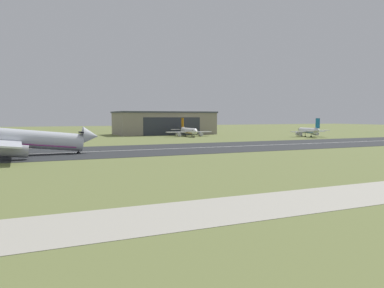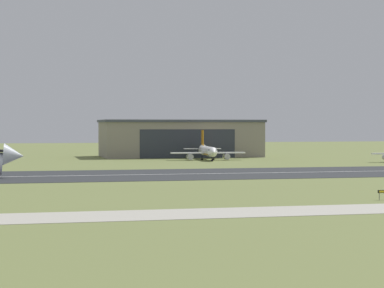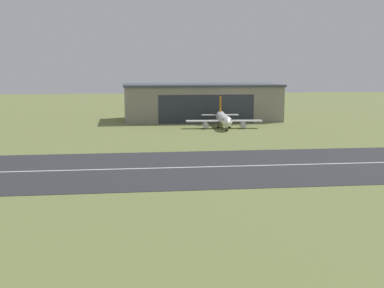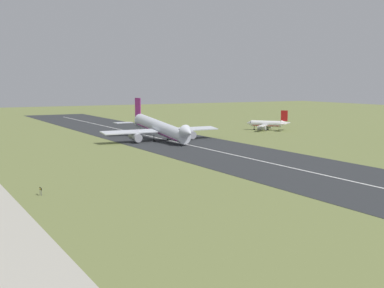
# 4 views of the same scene
# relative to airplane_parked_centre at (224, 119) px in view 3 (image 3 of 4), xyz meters

# --- Properties ---
(ground_plane) EXTENTS (736.31, 736.31, 0.00)m
(ground_plane) POSITION_rel_airplane_parked_centre_xyz_m (-14.53, -119.51, -2.86)
(ground_plane) COLOR olive
(runway_strip) EXTENTS (496.31, 40.00, 0.06)m
(runway_strip) POSITION_rel_airplane_parked_centre_xyz_m (-14.53, -68.32, -2.83)
(runway_strip) COLOR #2B2D30
(runway_strip) RESTS_ON ground_plane
(runway_centreline) EXTENTS (446.68, 0.70, 0.01)m
(runway_centreline) POSITION_rel_airplane_parked_centre_xyz_m (-14.53, -68.32, -2.79)
(runway_centreline) COLOR silver
(runway_centreline) RESTS_ON runway_strip
(hangar_building) EXTENTS (58.12, 28.13, 13.54)m
(hangar_building) POSITION_rel_airplane_parked_centre_xyz_m (-3.13, 29.15, 3.93)
(hangar_building) COLOR gray
(hangar_building) RESTS_ON ground_plane
(airplane_parked_centre) EXTENTS (24.97, 25.18, 9.91)m
(airplane_parked_centre) POSITION_rel_airplane_parked_centre_xyz_m (0.00, 0.00, 0.00)
(airplane_parked_centre) COLOR white
(airplane_parked_centre) RESTS_ON ground_plane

